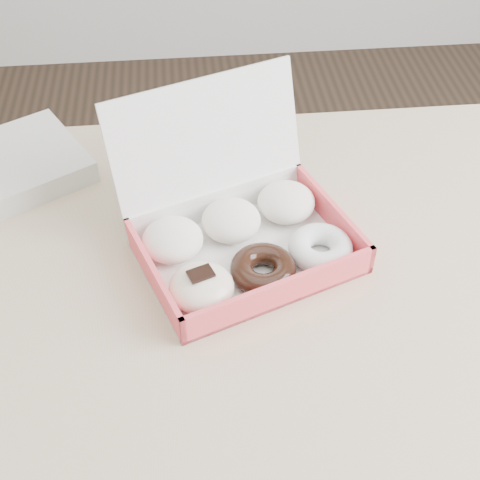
{
  "coord_description": "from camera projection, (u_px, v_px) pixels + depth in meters",
  "views": [
    {
      "loc": [
        -0.06,
        -0.64,
        1.45
      ],
      "look_at": [
        0.0,
        0.02,
        0.8
      ],
      "focal_mm": 50.0,
      "sensor_mm": 36.0,
      "label": 1
    }
  ],
  "objects": [
    {
      "name": "newspapers",
      "position": [
        6.0,
        169.0,
        1.09
      ],
      "size": [
        0.3,
        0.29,
        0.04
      ],
      "primitive_type": "cube",
      "rotation": [
        0.0,
        0.0,
        0.52
      ],
      "color": "silver",
      "rests_on": "table"
    },
    {
      "name": "donut_box",
      "position": [
        239.0,
        233.0,
        0.96
      ],
      "size": [
        0.37,
        0.35,
        0.21
      ],
      "rotation": [
        0.0,
        0.0,
        0.36
      ],
      "color": "white",
      "rests_on": "table"
    },
    {
      "name": "table",
      "position": [
        241.0,
        312.0,
        1.0
      ],
      "size": [
        1.2,
        0.8,
        0.75
      ],
      "color": "tan",
      "rests_on": "ground"
    }
  ]
}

